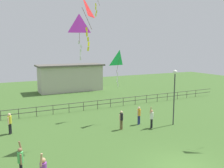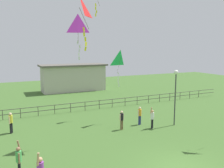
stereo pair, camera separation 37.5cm
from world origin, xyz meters
name	(u,v)px [view 1 (the left image)]	position (x,y,z in m)	size (l,w,h in m)	color
lamppost	(175,85)	(4.73, 6.18, 3.40)	(0.36, 0.36, 4.72)	#38383D
person_0	(139,114)	(2.12, 7.55, 0.90)	(0.45, 0.29, 1.56)	navy
person_1	(10,122)	(-7.94, 9.99, 0.94)	(0.30, 0.43, 1.63)	black
person_2	(121,119)	(0.13, 7.06, 0.90)	(0.45, 0.29, 1.56)	brown
person_4	(152,117)	(2.54, 6.30, 0.91)	(0.46, 0.33, 1.81)	black
person_5	(21,160)	(-7.90, 2.99, 0.93)	(0.29, 0.48, 1.85)	black
kite_0	(79,26)	(-4.36, 3.83, 7.76)	(0.96, 0.65, 2.55)	#B22DB2
kite_3	(82,10)	(-5.01, 1.45, 8.24)	(0.82, 0.84, 2.48)	red
kite_7	(120,59)	(0.91, 8.85, 5.56)	(1.18, 0.83, 3.18)	#1EB759
waterfront_railing	(85,105)	(-0.40, 14.00, 0.63)	(36.06, 0.06, 0.95)	#4C4742
pavilion_building	(71,78)	(1.73, 26.00, 2.05)	(9.93, 3.79, 4.04)	#B7B2A3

